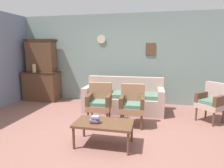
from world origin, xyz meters
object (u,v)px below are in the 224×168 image
Objects in this scene: armchair_near_couch_end at (132,103)px; armchair_near_cabinet at (99,101)px; coffee_table at (104,125)px; floral_couch at (124,99)px; wingback_chair_by_fireplace at (212,100)px; floor_vase_by_wall at (223,101)px; book_stack_on_table at (95,119)px; side_cabinet at (42,86)px; vase_on_cabinet at (34,68)px.

armchair_near_cabinet is at bearing 179.57° from armchair_near_couch_end.
armchair_near_couch_end reaches higher than coffee_table.
wingback_chair_by_fireplace is (2.09, -0.32, 0.17)m from floral_couch.
floral_couch is 2.64m from floor_vase_by_wall.
book_stack_on_table is at bearing -157.04° from coffee_table.
floral_couch is 13.16× the size of book_stack_on_table.
coffee_table is 0.19m from book_stack_on_table.
armchair_near_cabinet is at bearing -166.42° from wingback_chair_by_fireplace.
armchair_near_couch_end is at bearing 69.68° from coffee_table.
coffee_table is at bearing -137.31° from floor_vase_by_wall.
coffee_table is (-0.04, -1.95, 0.05)m from floral_couch.
wingback_chair_by_fireplace is at bearing -10.48° from side_cabinet.
floral_couch is 1.03m from armchair_near_cabinet.
coffee_table is (0.37, -1.02, -0.12)m from armchair_near_cabinet.
floor_vase_by_wall is (2.60, 0.48, -0.01)m from floral_couch.
coffee_table is at bearing -70.15° from armchair_near_cabinet.
armchair_near_cabinet is (-0.41, -0.93, 0.17)m from floral_couch.
side_cabinet is 3.74m from coffee_table.
vase_on_cabinet is at bearing 172.17° from floral_couch.
floral_couch is at bearing -11.72° from side_cabinet.
book_stack_on_table is at bearing -95.22° from floral_couch.
vase_on_cabinet is (-0.11, -0.18, 0.60)m from side_cabinet.
side_cabinet is 7.25× the size of book_stack_on_table.
vase_on_cabinet is 0.26× the size of coffee_table.
floral_couch reaches higher than book_stack_on_table.
vase_on_cabinet reaches higher than wingback_chair_by_fireplace.
coffee_table is at bearing 22.96° from book_stack_on_table.
armchair_near_cabinet and armchair_near_couch_end have the same top height.
side_cabinet is 0.55× the size of floral_couch.
side_cabinet reaches higher than book_stack_on_table.
coffee_table is at bearing -142.69° from wingback_chair_by_fireplace.
vase_on_cabinet reaches higher than floor_vase_by_wall.
vase_on_cabinet reaches higher than floral_couch.
armchair_near_cabinet reaches higher than floor_vase_by_wall.
floral_couch is at bearing 88.88° from coffee_table.
book_stack_on_table is (-2.28, -1.69, -0.02)m from wingback_chair_by_fireplace.
armchair_near_cabinet is at bearing 109.85° from coffee_table.
armchair_near_cabinet is 1.00× the size of armchair_near_couch_end.
side_cabinet reaches higher than coffee_table.
vase_on_cabinet reaches higher than coffee_table.
floor_vase_by_wall is (2.63, 2.43, -0.07)m from coffee_table.
floral_couch is 2.10× the size of coffee_table.
floral_couch is 2.33× the size of armchair_near_couch_end.
armchair_near_cabinet reaches higher than book_stack_on_table.
book_stack_on_table is at bearing -41.53° from vase_on_cabinet.
armchair_near_cabinet is 1.11m from book_stack_on_table.
armchair_near_couch_end is at bearing -70.12° from floral_couch.
coffee_table is at bearing -110.32° from armchair_near_couch_end.
side_cabinet reaches higher than armchair_near_cabinet.
coffee_table is (2.76, -2.53, -0.09)m from side_cabinet.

